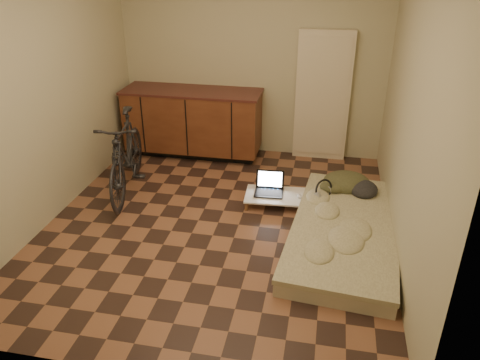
% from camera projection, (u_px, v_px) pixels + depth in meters
% --- Properties ---
extents(room_shell, '(3.50, 4.00, 2.60)m').
position_uv_depth(room_shell, '(215.00, 104.00, 4.35)').
color(room_shell, brown).
rests_on(room_shell, ground).
extents(cabinets, '(1.84, 0.62, 0.91)m').
position_uv_depth(cabinets, '(193.00, 122.00, 6.34)').
color(cabinets, black).
rests_on(cabinets, ground).
extents(appliance_panel, '(0.70, 0.10, 1.70)m').
position_uv_depth(appliance_panel, '(323.00, 97.00, 6.09)').
color(appliance_panel, beige).
rests_on(appliance_panel, ground).
extents(bicycle, '(0.78, 1.67, 1.04)m').
position_uv_depth(bicycle, '(125.00, 150.00, 5.34)').
color(bicycle, black).
rests_on(bicycle, ground).
extents(futon, '(1.19, 2.17, 0.18)m').
position_uv_depth(futon, '(345.00, 231.00, 4.62)').
color(futon, '#BCB396').
rests_on(futon, ground).
extents(clothing_pile, '(0.60, 0.51, 0.22)m').
position_uv_depth(clothing_pile, '(351.00, 179.00, 5.21)').
color(clothing_pile, '#3C3E24').
rests_on(clothing_pile, futon).
extents(headphones, '(0.35, 0.35, 0.17)m').
position_uv_depth(headphones, '(324.00, 189.00, 5.05)').
color(headphones, black).
rests_on(headphones, futon).
extents(lap_desk, '(0.70, 0.48, 0.11)m').
position_uv_depth(lap_desk, '(275.00, 196.00, 5.25)').
color(lap_desk, brown).
rests_on(lap_desk, ground).
extents(laptop, '(0.33, 0.30, 0.22)m').
position_uv_depth(laptop, '(269.00, 188.00, 5.29)').
color(laptop, black).
rests_on(laptop, lap_desk).
extents(mouse, '(0.09, 0.11, 0.03)m').
position_uv_depth(mouse, '(299.00, 196.00, 5.19)').
color(mouse, silver).
rests_on(mouse, lap_desk).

